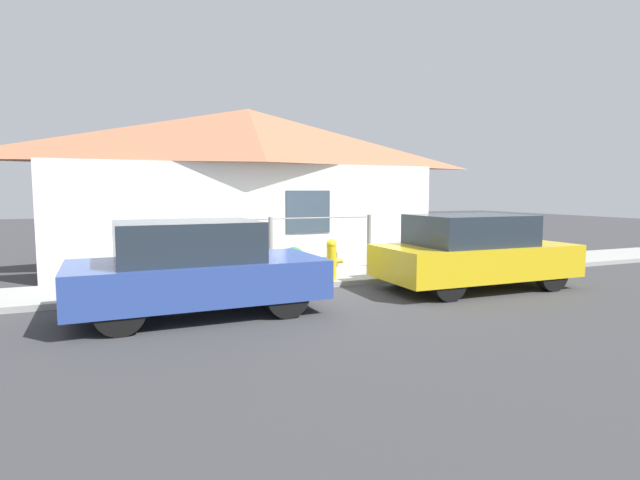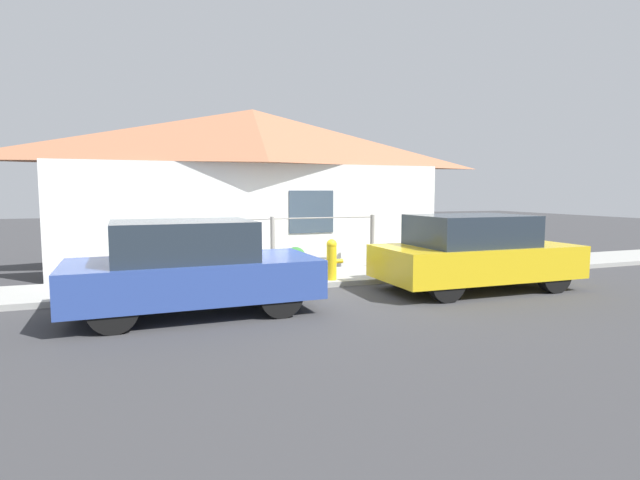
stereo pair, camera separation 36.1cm
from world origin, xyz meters
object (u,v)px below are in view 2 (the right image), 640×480
potted_plant_by_fence (176,266)px  car_left (191,267)px  fire_hydrant (332,259)px  potted_plant_near_hydrant (296,259)px  car_right (474,253)px

potted_plant_by_fence → car_left: bearing=-89.2°
fire_hydrant → potted_plant_near_hydrant: bearing=107.9°
car_left → potted_plant_near_hydrant: size_ratio=6.75×
fire_hydrant → potted_plant_by_fence: bearing=162.0°
potted_plant_near_hydrant → potted_plant_by_fence: size_ratio=1.07×
car_left → potted_plant_by_fence: car_left is taller
car_left → potted_plant_near_hydrant: bearing=44.5°
potted_plant_near_hydrant → potted_plant_by_fence: (-2.51, -0.22, 0.00)m
fire_hydrant → potted_plant_by_fence: fire_hydrant is taller
car_left → car_right: size_ratio=0.99×
car_right → car_left: bearing=-179.3°
car_right → potted_plant_near_hydrant: car_right is taller
fire_hydrant → potted_plant_near_hydrant: (-0.37, 1.16, -0.13)m
car_left → potted_plant_by_fence: (-0.03, 2.31, -0.30)m
car_left → fire_hydrant: car_left is taller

